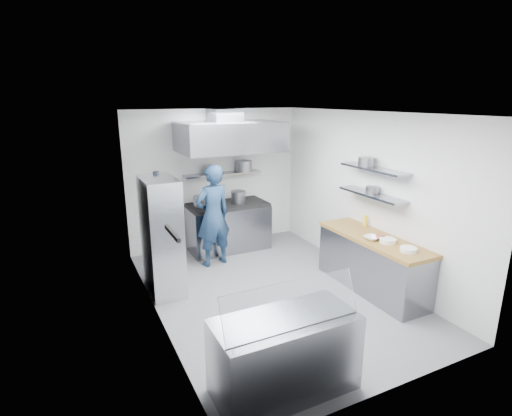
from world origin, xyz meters
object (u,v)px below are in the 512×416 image
gas_range (228,228)px  wire_rack (162,236)px  chef (213,216)px  display_case (285,355)px

gas_range → wire_rack: bearing=-141.8°
chef → display_case: 3.55m
gas_range → wire_rack: 2.13m
display_case → wire_rack: bearing=101.8°
gas_range → chef: 0.96m
chef → wire_rack: (-1.09, -0.66, -0.01)m
gas_range → display_case: gas_range is taller
chef → display_case: (-0.50, -3.48, -0.51)m
wire_rack → display_case: (0.59, -2.82, -0.50)m
wire_rack → display_case: 2.92m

